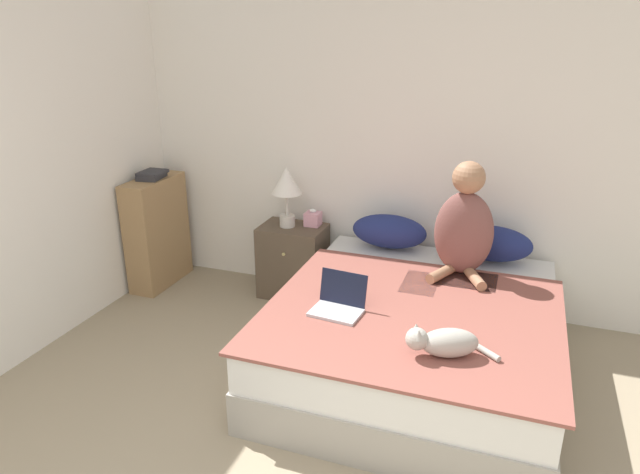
% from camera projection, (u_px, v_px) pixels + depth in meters
% --- Properties ---
extents(wall_back, '(5.20, 0.05, 2.55)m').
position_uv_depth(wall_back, '(395.00, 145.00, 4.38)').
color(wall_back, white).
rests_on(wall_back, ground_plane).
extents(bed, '(1.73, 1.97, 0.53)m').
position_uv_depth(bed, '(415.00, 336.00, 3.67)').
color(bed, '#9E998E').
rests_on(bed, ground_plane).
extents(pillow_near, '(0.58, 0.29, 0.26)m').
position_uv_depth(pillow_near, '(389.00, 231.00, 4.37)').
color(pillow_near, navy).
rests_on(pillow_near, bed).
extents(pillow_far, '(0.58, 0.29, 0.26)m').
position_uv_depth(pillow_far, '(491.00, 243.00, 4.13)').
color(pillow_far, navy).
rests_on(pillow_far, bed).
extents(person_sitting, '(0.40, 0.39, 0.79)m').
position_uv_depth(person_sitting, '(464.00, 226.00, 3.84)').
color(person_sitting, brown).
rests_on(person_sitting, bed).
extents(cat_tabby, '(0.48, 0.27, 0.17)m').
position_uv_depth(cat_tabby, '(443.00, 342.00, 2.94)').
color(cat_tabby, '#A8A399').
rests_on(cat_tabby, bed).
extents(laptop_open, '(0.32, 0.28, 0.22)m').
position_uv_depth(laptop_open, '(339.00, 304.00, 3.42)').
color(laptop_open, '#B7B7BC').
rests_on(laptop_open, bed).
extents(nightstand, '(0.52, 0.39, 0.60)m').
position_uv_depth(nightstand, '(293.00, 261.00, 4.73)').
color(nightstand, brown).
rests_on(nightstand, ground_plane).
extents(table_lamp, '(0.24, 0.24, 0.49)m').
position_uv_depth(table_lamp, '(287.00, 185.00, 4.51)').
color(table_lamp, beige).
rests_on(table_lamp, nightstand).
extents(tissue_box, '(0.12, 0.12, 0.14)m').
position_uv_depth(tissue_box, '(313.00, 219.00, 4.63)').
color(tissue_box, '#E09EB2').
rests_on(tissue_box, nightstand).
extents(bookshelf, '(0.24, 0.62, 0.94)m').
position_uv_depth(bookshelf, '(157.00, 232.00, 4.89)').
color(bookshelf, '#99754C').
rests_on(bookshelf, ground_plane).
extents(book_stack_top, '(0.21, 0.26, 0.06)m').
position_uv_depth(book_stack_top, '(152.00, 175.00, 4.72)').
color(book_stack_top, '#2D2D33').
rests_on(book_stack_top, bookshelf).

